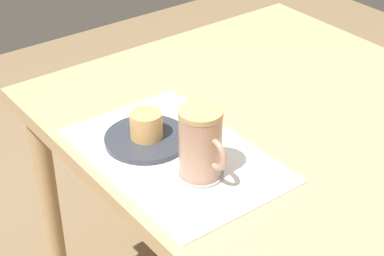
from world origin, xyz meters
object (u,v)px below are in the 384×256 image
at_px(pastry_plate, 147,139).
at_px(coffee_mug, 201,143).
at_px(dining_table, 289,151).
at_px(pastry, 146,125).

xyz_separation_m(pastry_plate, coffee_mug, (0.16, 0.02, 0.07)).
bearing_deg(dining_table, coffee_mug, -81.17).
xyz_separation_m(dining_table, pastry, (-0.11, -0.30, 0.13)).
height_order(dining_table, pastry_plate, pastry_plate).
relative_size(dining_table, coffee_mug, 7.51).
bearing_deg(coffee_mug, pastry, -173.96).
xyz_separation_m(dining_table, pastry_plate, (-0.11, -0.30, 0.09)).
relative_size(pastry_plate, coffee_mug, 1.27).
bearing_deg(pastry, dining_table, 69.38).
bearing_deg(pastry_plate, dining_table, 69.38).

